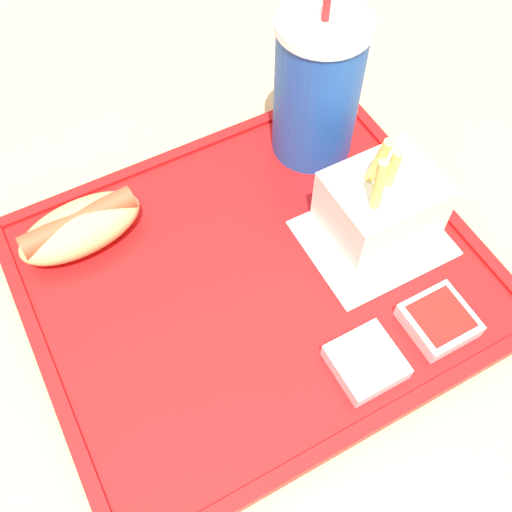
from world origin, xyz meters
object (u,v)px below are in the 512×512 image
object	(u,v)px
hot_dog_far	(80,227)
sauce_cup_mayo	(366,362)
sauce_cup_ketchup	(439,320)
soda_cup	(317,89)
fries_carton	(380,205)

from	to	relation	value
hot_dog_far	sauce_cup_mayo	xyz separation A→B (m)	(0.16, -0.23, -0.01)
sauce_cup_mayo	sauce_cup_ketchup	bearing A→B (deg)	1.24
soda_cup	fries_carton	xyz separation A→B (m)	(-0.00, -0.12, -0.04)
hot_dog_far	sauce_cup_ketchup	xyz separation A→B (m)	(0.24, -0.23, -0.01)
hot_dog_far	fries_carton	distance (m)	0.27
sauce_cup_mayo	sauce_cup_ketchup	distance (m)	0.08
hot_dog_far	fries_carton	size ratio (longest dim) A/B	1.02
soda_cup	hot_dog_far	world-z (taller)	soda_cup
hot_dog_far	sauce_cup_ketchup	world-z (taller)	hot_dog_far
sauce_cup_mayo	sauce_cup_ketchup	world-z (taller)	same
sauce_cup_mayo	sauce_cup_ketchup	size ratio (longest dim) A/B	1.00
fries_carton	hot_dog_far	bearing A→B (deg)	154.50
hot_dog_far	sauce_cup_mayo	world-z (taller)	hot_dog_far
soda_cup	fries_carton	world-z (taller)	soda_cup
sauce_cup_mayo	soda_cup	bearing A→B (deg)	68.97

